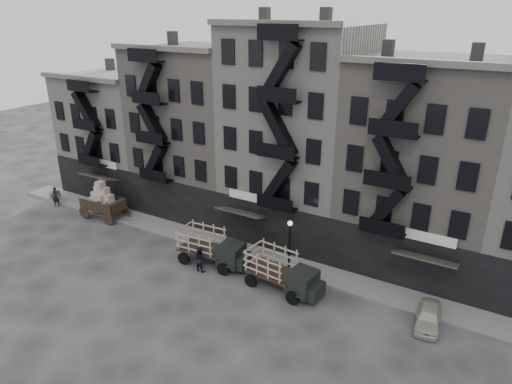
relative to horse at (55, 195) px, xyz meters
The scene contains 14 objects.
ground 23.35m from the horse, ahead, with size 140.00×140.00×0.00m, color #38383A.
sidewalk 23.23m from the horse, ahead, with size 55.00×2.50×0.15m, color slate.
building_west 9.47m from the horse, 66.18° to the left, with size 10.00×11.35×13.20m.
building_midwest 16.47m from the horse, 28.71° to the left, with size 10.00×11.35×16.20m.
building_center 25.49m from the horse, 17.30° to the left, with size 10.00×11.35×18.20m.
building_mideast 34.63m from the horse, 12.28° to the left, with size 10.00×11.35×16.20m.
lamp_post 26.27m from the horse, ahead, with size 0.36×0.36×4.28m.
horse is the anchor object (origin of this frame).
wagon 7.05m from the horse, ahead, with size 4.22×2.37×3.52m.
stake_truck_west 20.63m from the horse, ahead, with size 5.66×2.65×2.77m.
stake_truck_east 26.76m from the horse, ahead, with size 5.70×2.79×2.77m.
car_east 36.20m from the horse, ahead, with size 1.44×3.59×1.22m, color #B8B4A5.
pedestrian_west 1.19m from the horse, 30.85° to the right, with size 0.72×0.47×1.97m, color black.
pedestrian_mid 20.55m from the horse, ahead, with size 0.96×0.75×1.97m, color black.
Camera 1 is at (15.58, -23.44, 18.13)m, focal length 32.00 mm.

